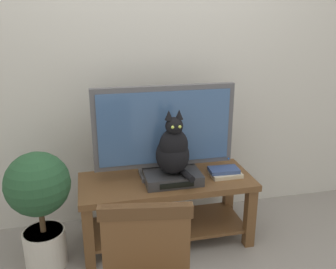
# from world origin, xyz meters

# --- Properties ---
(back_wall) EXTENTS (7.00, 0.12, 2.80)m
(back_wall) POSITION_xyz_m (0.00, 0.96, 1.40)
(back_wall) COLOR beige
(back_wall) RESTS_ON ground
(tv_stand) EXTENTS (1.25, 0.51, 0.50)m
(tv_stand) POSITION_xyz_m (0.01, 0.48, 0.35)
(tv_stand) COLOR brown
(tv_stand) RESTS_ON ground
(tv) EXTENTS (1.01, 0.20, 0.67)m
(tv) POSITION_xyz_m (0.01, 0.55, 0.85)
(tv) COLOR #4C4C51
(tv) RESTS_ON tv_stand
(media_box) EXTENTS (0.40, 0.26, 0.07)m
(media_box) POSITION_xyz_m (0.04, 0.43, 0.54)
(media_box) COLOR #2D2D30
(media_box) RESTS_ON tv_stand
(cat) EXTENTS (0.23, 0.32, 0.47)m
(cat) POSITION_xyz_m (0.04, 0.41, 0.75)
(cat) COLOR black
(cat) RESTS_ON media_box
(book_stack) EXTENTS (0.23, 0.16, 0.06)m
(book_stack) POSITION_xyz_m (0.44, 0.45, 0.53)
(book_stack) COLOR beige
(book_stack) RESTS_ON tv_stand
(potted_plant) EXTENTS (0.42, 0.42, 0.81)m
(potted_plant) POSITION_xyz_m (-0.86, 0.38, 0.50)
(potted_plant) COLOR beige
(potted_plant) RESTS_ON ground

